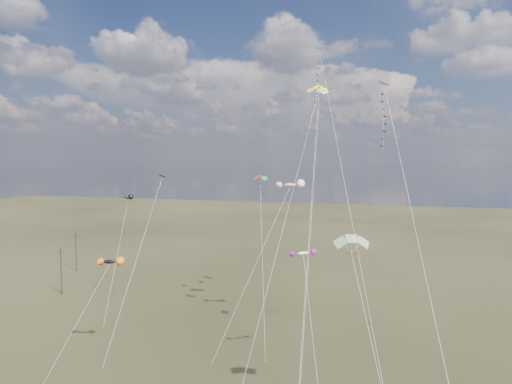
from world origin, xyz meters
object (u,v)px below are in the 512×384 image
(utility_pole_far, at_px, (76,251))
(parafoil_yellow, at_px, (317,89))
(novelty_black_orange, at_px, (109,262))
(diamond_black_high, at_px, (387,129))
(utility_pole_near, at_px, (61,270))

(utility_pole_far, bearing_deg, parafoil_yellow, -22.22)
(utility_pole_far, bearing_deg, novelty_black_orange, -47.19)
(diamond_black_high, xyz_separation_m, parafoil_yellow, (-8.41, 10.21, 5.68))
(utility_pole_far, relative_size, parafoil_yellow, 0.25)
(diamond_black_high, bearing_deg, novelty_black_orange, -176.78)
(utility_pole_near, xyz_separation_m, novelty_black_orange, (22.83, -19.29, 7.15))
(utility_pole_far, bearing_deg, diamond_black_high, -27.47)
(utility_pole_near, relative_size, novelty_black_orange, 0.68)
(utility_pole_far, height_order, novelty_black_orange, novelty_black_orange)
(utility_pole_near, xyz_separation_m, diamond_black_high, (52.79, -17.60, 21.64))
(diamond_black_high, relative_size, parafoil_yellow, 0.95)
(diamond_black_high, bearing_deg, utility_pole_near, 161.56)
(parafoil_yellow, distance_m, novelty_black_orange, 31.82)
(utility_pole_near, xyz_separation_m, utility_pole_far, (-8.00, 14.00, 0.00))
(diamond_black_high, height_order, parafoil_yellow, parafoil_yellow)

